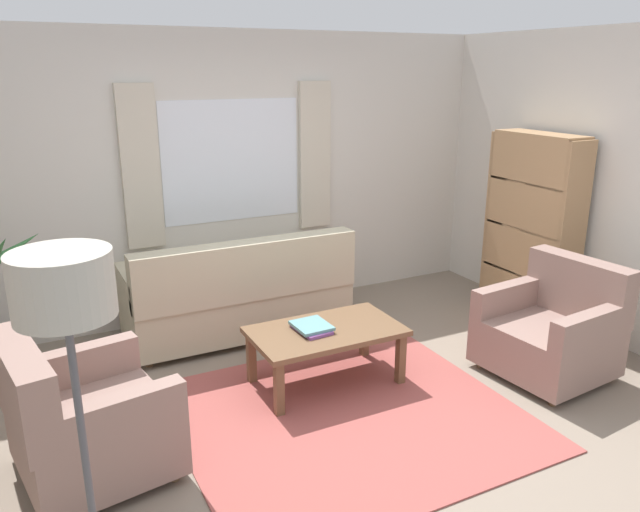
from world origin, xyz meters
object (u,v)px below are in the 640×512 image
at_px(armchair_left, 82,421).
at_px(standing_lamp, 67,321).
at_px(book_stack_on_table, 312,327).
at_px(couch, 239,296).
at_px(bookshelf, 531,237).
at_px(coffee_table, 326,336).
at_px(armchair_right, 552,330).

relative_size(armchair_left, standing_lamp, 0.58).
relative_size(armchair_left, book_stack_on_table, 3.11).
height_order(couch, standing_lamp, standing_lamp).
xyz_separation_m(book_stack_on_table, bookshelf, (2.37, 0.27, 0.32)).
distance_m(coffee_table, standing_lamp, 2.54).
distance_m(coffee_table, bookshelf, 2.32).
bearing_deg(standing_lamp, coffee_table, 39.16).
distance_m(couch, standing_lamp, 3.16).
bearing_deg(book_stack_on_table, standing_lamp, -138.67).
bearing_deg(couch, armchair_right, 137.53).
distance_m(armchair_right, book_stack_on_table, 1.85).
distance_m(armchair_right, coffee_table, 1.74).
xyz_separation_m(armchair_right, coffee_table, (-1.62, 0.63, 0.03)).
height_order(couch, bookshelf, bookshelf).
height_order(armchair_left, book_stack_on_table, armchair_left).
xyz_separation_m(armchair_left, bookshelf, (4.00, 0.64, 0.43)).
relative_size(armchair_right, bookshelf, 0.53).
bearing_deg(couch, armchair_left, 44.81).
distance_m(couch, coffee_table, 1.14).
height_order(coffee_table, book_stack_on_table, book_stack_on_table).
bearing_deg(armchair_right, couch, -138.07).
distance_m(armchair_left, armchair_right, 3.37).
bearing_deg(armchair_right, coffee_table, -116.84).
distance_m(armchair_left, book_stack_on_table, 1.67).
height_order(armchair_left, coffee_table, armchair_left).
bearing_deg(armchair_left, standing_lamp, 167.18).
distance_m(book_stack_on_table, standing_lamp, 2.44).
bearing_deg(book_stack_on_table, armchair_right, -20.77).
height_order(book_stack_on_table, bookshelf, bookshelf).
height_order(coffee_table, bookshelf, bookshelf).
bearing_deg(book_stack_on_table, armchair_left, -167.22).
bearing_deg(coffee_table, armchair_left, -168.74).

